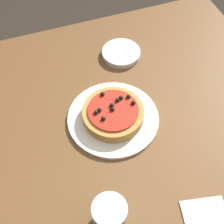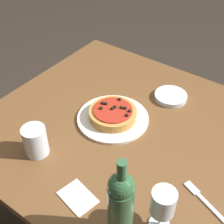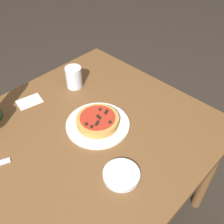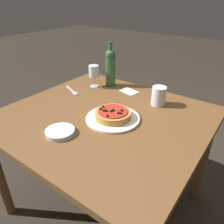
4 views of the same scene
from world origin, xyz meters
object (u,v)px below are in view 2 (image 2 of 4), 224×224
(dining_table, at_px, (124,143))
(wine_glass, at_px, (163,203))
(water_cup, at_px, (35,141))
(wine_bottle, at_px, (121,206))
(fork, at_px, (203,199))
(pizza, at_px, (113,113))
(side_bowl, at_px, (171,96))
(dinner_plate, at_px, (113,118))

(dining_table, distance_m, wine_glass, 0.48)
(wine_glass, distance_m, water_cup, 0.51)
(dining_table, bearing_deg, wine_bottle, -57.88)
(wine_glass, xyz_separation_m, fork, (0.07, 0.16, -0.11))
(wine_glass, relative_size, fork, 0.91)
(pizza, bearing_deg, wine_glass, -37.84)
(dining_table, xyz_separation_m, side_bowl, (0.06, 0.28, 0.10))
(side_bowl, distance_m, fork, 0.53)
(pizza, xyz_separation_m, fork, (0.46, -0.14, -0.03))
(wine_glass, relative_size, water_cup, 1.36)
(dinner_plate, relative_size, water_cup, 2.53)
(dinner_plate, bearing_deg, dining_table, -9.11)
(wine_glass, relative_size, side_bowl, 1.09)
(fork, bearing_deg, dining_table, 3.43)
(water_cup, xyz_separation_m, fork, (0.58, 0.17, -0.06))
(pizza, xyz_separation_m, wine_bottle, (0.31, -0.39, 0.11))
(side_bowl, bearing_deg, water_cup, -113.33)
(wine_glass, relative_size, wine_bottle, 0.50)
(dining_table, xyz_separation_m, wine_bottle, (0.24, -0.38, 0.23))
(dinner_plate, distance_m, water_cup, 0.34)
(pizza, bearing_deg, wine_bottle, -51.93)
(dining_table, bearing_deg, pizza, 170.65)
(fork, bearing_deg, wine_glass, 87.85)
(water_cup, bearing_deg, side_bowl, 66.67)
(pizza, height_order, wine_bottle, wine_bottle)
(dinner_plate, bearing_deg, water_cup, -111.28)
(wine_glass, height_order, side_bowl, wine_glass)
(side_bowl, bearing_deg, wine_glass, -65.33)
(wine_bottle, relative_size, side_bowl, 2.19)
(pizza, relative_size, side_bowl, 1.35)
(dinner_plate, xyz_separation_m, wine_glass, (0.39, -0.30, 0.11))
(dining_table, bearing_deg, fork, -18.68)
(dining_table, relative_size, wine_bottle, 3.49)
(pizza, distance_m, water_cup, 0.33)
(pizza, xyz_separation_m, water_cup, (-0.12, -0.31, 0.03))
(wine_glass, bearing_deg, side_bowl, 114.67)
(pizza, bearing_deg, fork, -17.35)
(dining_table, distance_m, dinner_plate, 0.12)
(pizza, distance_m, wine_bottle, 0.51)
(side_bowl, height_order, fork, side_bowl)
(wine_glass, distance_m, fork, 0.21)
(dining_table, xyz_separation_m, pizza, (-0.07, 0.01, 0.13))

